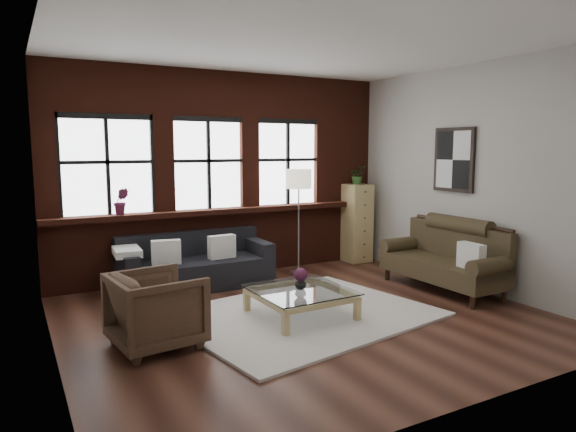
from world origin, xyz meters
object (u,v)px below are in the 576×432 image
vintage_settee (442,255)px  drawer_chest (357,223)px  dark_sofa (196,261)px  coffee_table (300,304)px  vase (301,283)px  floor_lamp (299,217)px  armchair (156,310)px

vintage_settee → drawer_chest: size_ratio=1.38×
dark_sofa → drawer_chest: 3.11m
coffee_table → vase: (0.00, 0.00, 0.25)m
vase → floor_lamp: 2.26m
armchair → drawer_chest: size_ratio=0.62×
vintage_settee → dark_sofa: bearing=148.4°
dark_sofa → armchair: dark_sofa is taller
coffee_table → drawer_chest: 3.33m
dark_sofa → coffee_table: bearing=-71.5°
coffee_table → floor_lamp: bearing=60.6°
armchair → vase: armchair is taller
dark_sofa → floor_lamp: (1.72, -0.00, 0.53)m
dark_sofa → coffee_table: dark_sofa is taller
armchair → drawer_chest: (4.18, 2.27, 0.30)m
floor_lamp → vintage_settee: bearing=-55.1°
vase → floor_lamp: floor_lamp is taller
dark_sofa → vintage_settee: 3.54m
coffee_table → floor_lamp: size_ratio=0.59×
vintage_settee → vase: bearing=-178.4°
vintage_settee → floor_lamp: 2.29m
dark_sofa → drawer_chest: drawer_chest is taller
armchair → floor_lamp: 3.49m
vintage_settee → armchair: size_ratio=2.24×
armchair → coffee_table: 1.75m
drawer_chest → floor_lamp: floor_lamp is taller
vase → drawer_chest: size_ratio=0.10×
coffee_table → vase: vase is taller
coffee_table → drawer_chest: size_ratio=0.78×
vase → floor_lamp: size_ratio=0.08×
dark_sofa → vase: dark_sofa is taller
armchair → floor_lamp: floor_lamp is taller
floor_lamp → vase: bearing=-119.4°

